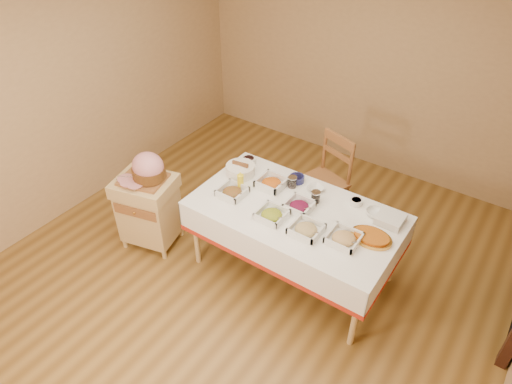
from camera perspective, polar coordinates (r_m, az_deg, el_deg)
room_shell at (r=3.59m, az=-1.17°, el=3.67°), size 5.00×5.00×5.00m
dining_table at (r=4.09m, az=4.85°, el=-3.96°), size 1.82×1.02×0.76m
butcher_cart at (r=4.62m, az=-13.31°, el=-1.94°), size 0.64×0.57×0.77m
dining_chair at (r=4.80m, az=8.61°, el=1.49°), size 0.56×0.54×0.99m
ham_on_board at (r=4.34m, az=-13.42°, el=2.76°), size 0.44×0.42×0.29m
serving_dish_a at (r=4.12m, az=-2.99°, el=0.01°), size 0.24×0.23×0.10m
serving_dish_b at (r=3.87m, az=1.97°, el=-2.86°), size 0.24×0.24×0.10m
serving_dish_c at (r=3.75m, az=6.28°, el=-4.66°), size 0.25×0.25×0.10m
serving_dish_d at (r=3.72m, az=10.92°, el=-5.70°), size 0.25×0.25×0.09m
serving_dish_e at (r=4.22m, az=1.95°, el=1.15°), size 0.26×0.25×0.12m
serving_dish_f at (r=3.97m, az=5.42°, el=-1.75°), size 0.24×0.23×0.11m
small_bowl_left at (r=4.54m, az=-0.92°, el=4.00°), size 0.13×0.13×0.06m
small_bowl_mid at (r=4.30m, az=5.14°, el=1.70°), size 0.14×0.14×0.06m
small_bowl_right at (r=4.11m, az=12.41°, el=-1.19°), size 0.11×0.11×0.05m
bowl_white_imported at (r=4.22m, az=7.50°, el=0.41°), size 0.19×0.19×0.04m
bowl_small_imported at (r=4.03m, az=14.65°, el=-2.54°), size 0.20×0.20×0.05m
preserve_jar_left at (r=4.22m, az=4.55°, el=1.20°), size 0.09×0.09×0.11m
preserve_jar_right at (r=4.06m, az=7.46°, el=-0.65°), size 0.08×0.08×0.11m
mustard_bottle at (r=4.17m, az=-1.95°, el=1.38°), size 0.06×0.06×0.19m
bread_basket at (r=4.37m, az=-1.96°, el=2.82°), size 0.28×0.28×0.12m
plate_stack at (r=3.99m, az=16.46°, el=-3.24°), size 0.22×0.22×0.07m
brass_platter at (r=3.79m, az=14.21°, el=-5.49°), size 0.34×0.25×0.04m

